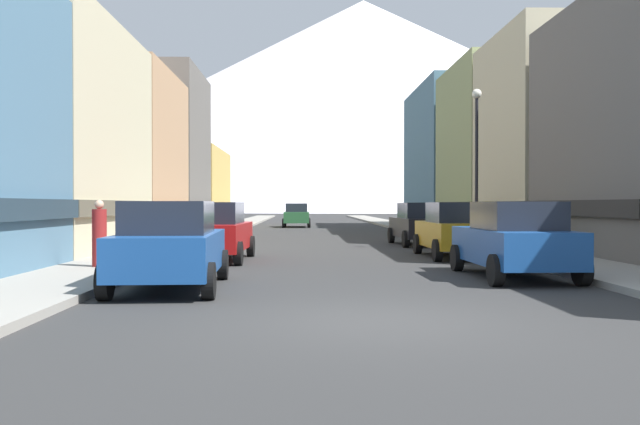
# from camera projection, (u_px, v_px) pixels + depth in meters

# --- Properties ---
(ground_plane) EXTENTS (400.00, 400.00, 0.00)m
(ground_plane) POSITION_uv_depth(u_px,v_px,m) (379.00, 321.00, 9.97)
(ground_plane) COLOR #2E2E2E
(sidewalk_left) EXTENTS (2.50, 100.00, 0.15)m
(sidewalk_left) POSITION_uv_depth(u_px,v_px,m) (225.00, 229.00, 44.80)
(sidewalk_left) COLOR gray
(sidewalk_left) RESTS_ON ground
(sidewalk_right) EXTENTS (2.50, 100.00, 0.15)m
(sidewalk_right) POSITION_uv_depth(u_px,v_px,m) (414.00, 229.00, 45.11)
(sidewalk_right) COLOR gray
(sidewalk_right) RESTS_ON ground
(storefront_left_2) EXTENTS (9.15, 9.05, 8.20)m
(storefront_left_2) POSITION_uv_depth(u_px,v_px,m) (82.00, 159.00, 33.19)
(storefront_left_2) COLOR tan
(storefront_left_2) RESTS_ON ground
(storefront_left_3) EXTENTS (6.69, 8.86, 10.01)m
(storefront_left_3) POSITION_uv_depth(u_px,v_px,m) (150.00, 155.00, 42.49)
(storefront_left_3) COLOR #66605B
(storefront_left_3) RESTS_ON ground
(storefront_left_4) EXTENTS (9.15, 12.13, 6.02)m
(storefront_left_4) POSITION_uv_depth(u_px,v_px,m) (166.00, 189.00, 53.57)
(storefront_left_4) COLOR #D8B259
(storefront_left_4) RESTS_ON ground
(storefront_right_2) EXTENTS (7.12, 8.18, 9.33)m
(storefront_right_2) POSITION_uv_depth(u_px,v_px,m) (571.00, 142.00, 30.44)
(storefront_right_2) COLOR beige
(storefront_right_2) RESTS_ON ground
(storefront_right_3) EXTENTS (8.00, 9.42, 9.75)m
(storefront_right_3) POSITION_uv_depth(u_px,v_px,m) (517.00, 153.00, 39.42)
(storefront_right_3) COLOR #8C9966
(storefront_right_3) RESTS_ON ground
(storefront_right_4) EXTENTS (9.01, 13.25, 10.54)m
(storefront_right_4) POSITION_uv_depth(u_px,v_px,m) (474.00, 160.00, 51.33)
(storefront_right_4) COLOR slate
(storefront_right_4) RESTS_ON ground
(car_left_0) EXTENTS (2.22, 4.47, 1.78)m
(car_left_0) POSITION_uv_depth(u_px,v_px,m) (170.00, 245.00, 13.71)
(car_left_0) COLOR #19478C
(car_left_0) RESTS_ON ground
(car_left_1) EXTENTS (2.17, 4.45, 1.78)m
(car_left_1) POSITION_uv_depth(u_px,v_px,m) (214.00, 231.00, 20.57)
(car_left_1) COLOR #9E1111
(car_left_1) RESTS_ON ground
(car_right_0) EXTENTS (2.13, 4.43, 1.78)m
(car_right_0) POSITION_uv_depth(u_px,v_px,m) (514.00, 239.00, 15.78)
(car_right_0) COLOR #19478C
(car_right_0) RESTS_ON ground
(car_right_1) EXTENTS (2.10, 4.42, 1.78)m
(car_right_1) POSITION_uv_depth(u_px,v_px,m) (455.00, 230.00, 21.86)
(car_right_1) COLOR #B28419
(car_right_1) RESTS_ON ground
(car_right_2) EXTENTS (2.24, 4.48, 1.78)m
(car_right_2) POSITION_uv_depth(u_px,v_px,m) (420.00, 224.00, 28.48)
(car_right_2) COLOR black
(car_right_2) RESTS_ON ground
(car_driving_0) EXTENTS (2.06, 4.40, 1.78)m
(car_driving_0) POSITION_uv_depth(u_px,v_px,m) (297.00, 215.00, 51.01)
(car_driving_0) COLOR #265933
(car_driving_0) RESTS_ON ground
(potted_plant_0) EXTENTS (0.47, 0.47, 0.84)m
(potted_plant_0) POSITION_uv_depth(u_px,v_px,m) (560.00, 241.00, 21.36)
(potted_plant_0) COLOR #4C4C51
(potted_plant_0) RESTS_ON sidewalk_right
(pedestrian_0) EXTENTS (0.36, 0.36, 1.68)m
(pedestrian_0) POSITION_uv_depth(u_px,v_px,m) (99.00, 236.00, 17.09)
(pedestrian_0) COLOR maroon
(pedestrian_0) RESTS_ON sidewalk_left
(streetlamp_right) EXTENTS (0.36, 0.36, 5.86)m
(streetlamp_right) POSITION_uv_depth(u_px,v_px,m) (477.00, 143.00, 25.23)
(streetlamp_right) COLOR black
(streetlamp_right) RESTS_ON sidewalk_right
(mountain_backdrop) EXTENTS (295.29, 295.29, 82.79)m
(mountain_backdrop) POSITION_uv_depth(u_px,v_px,m) (363.00, 105.00, 269.93)
(mountain_backdrop) COLOR silver
(mountain_backdrop) RESTS_ON ground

